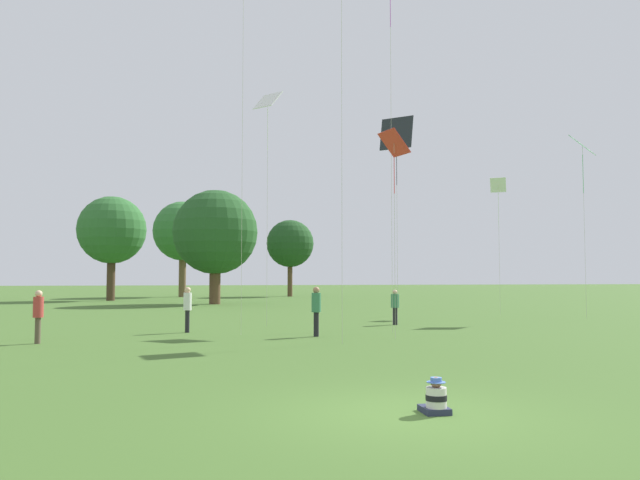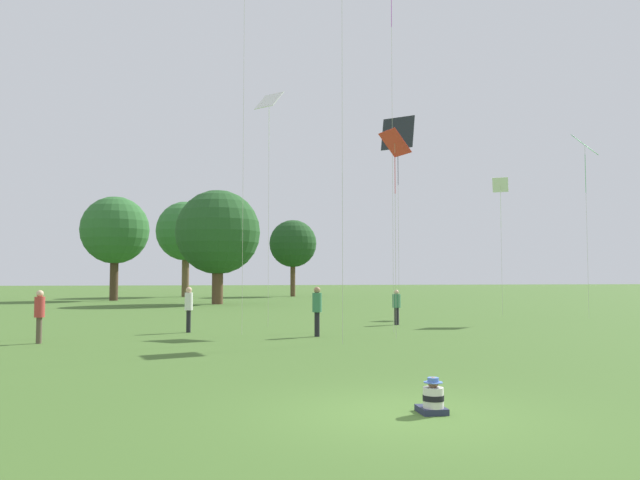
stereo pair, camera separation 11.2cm
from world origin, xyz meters
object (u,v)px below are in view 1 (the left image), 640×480
at_px(person_standing_2, 38,311).
at_px(person_standing_3, 395,304).
at_px(kite_8, 394,147).
at_px(distant_tree_3, 112,230).
at_px(seated_toddler, 436,399).
at_px(distant_tree_2, 215,232).
at_px(distant_tree_0, 290,244).
at_px(person_standing_0, 187,305).
at_px(kite_6, 498,190).
at_px(person_standing_1, 316,307).
at_px(kite_4, 582,148).
at_px(distant_tree_1, 183,231).
at_px(kite_7, 268,106).
at_px(kite_3, 396,136).

distance_m(person_standing_2, person_standing_3, 14.99).
height_order(kite_8, distant_tree_3, distant_tree_3).
relative_size(seated_toddler, distant_tree_3, 0.06).
relative_size(person_standing_2, distant_tree_2, 0.19).
bearing_deg(distant_tree_3, seated_toddler, -76.65).
bearing_deg(person_standing_2, distant_tree_2, 10.46).
relative_size(distant_tree_0, distant_tree_2, 0.93).
bearing_deg(seated_toddler, person_standing_0, 106.07).
bearing_deg(distant_tree_3, kite_6, -46.46).
distance_m(person_standing_1, distant_tree_0, 46.35).
xyz_separation_m(person_standing_0, distant_tree_2, (1.59, 25.37, 4.65)).
bearing_deg(person_standing_3, distant_tree_2, -172.99).
distance_m(kite_4, distant_tree_2, 28.32).
relative_size(kite_6, kite_8, 1.07).
bearing_deg(distant_tree_1, person_standing_0, -88.03).
height_order(person_standing_3, kite_7, kite_7).
height_order(kite_7, distant_tree_0, kite_7).
xyz_separation_m(kite_4, kite_7, (-17.01, -2.18, 0.78)).
bearing_deg(person_standing_0, distant_tree_3, -117.09).
bearing_deg(person_standing_0, person_standing_3, 154.08).
bearing_deg(person_standing_0, distant_tree_2, -133.14).
height_order(kite_6, distant_tree_1, distant_tree_1).
distance_m(kite_6, distant_tree_3, 36.28).
height_order(kite_3, kite_6, kite_3).
bearing_deg(person_standing_0, distant_tree_1, -127.59).
distance_m(person_standing_0, kite_6, 20.14).
bearing_deg(kite_6, distant_tree_2, 28.03).
bearing_deg(distant_tree_0, kite_8, -93.47).
relative_size(seated_toddler, kite_4, 0.06).
relative_size(person_standing_3, kite_8, 0.21).
distance_m(kite_4, kite_8, 15.64).
xyz_separation_m(person_standing_0, person_standing_3, (9.23, 2.24, -0.15)).
relative_size(kite_7, kite_8, 1.41).
xyz_separation_m(kite_7, kite_8, (3.93, -6.11, -2.95)).
xyz_separation_m(person_standing_0, distant_tree_0, (10.15, 43.23, 4.74)).
xyz_separation_m(kite_7, distant_tree_1, (-4.87, 41.79, -2.71)).
height_order(person_standing_0, kite_3, kite_3).
relative_size(person_standing_0, distant_tree_3, 0.19).
bearing_deg(distant_tree_0, distant_tree_1, 176.08).
bearing_deg(kite_4, kite_8, -146.40).
xyz_separation_m(distant_tree_0, distant_tree_1, (-11.66, 0.80, 1.28)).
bearing_deg(kite_3, kite_8, -22.93).
height_order(distant_tree_0, distant_tree_1, distant_tree_1).
distance_m(distant_tree_0, distant_tree_3, 19.83).
xyz_separation_m(seated_toddler, kite_6, (13.13, 23.68, 6.99)).
bearing_deg(kite_8, distant_tree_2, 39.76).
xyz_separation_m(person_standing_0, person_standing_2, (-4.74, -3.22, -0.03)).
bearing_deg(distant_tree_2, person_standing_0, -93.58).
bearing_deg(distant_tree_0, kite_3, -91.67).
bearing_deg(person_standing_3, person_standing_2, -79.93).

